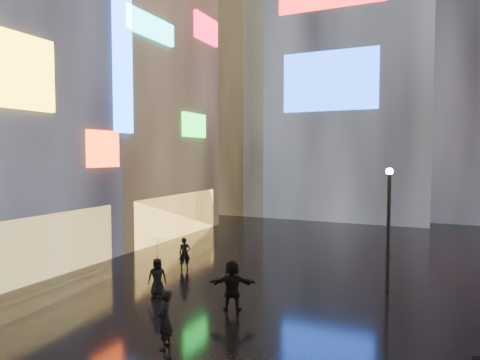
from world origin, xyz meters
The scene contains 9 objects.
ground centered at (0.00, 20.00, 0.00)m, with size 140.00×140.00×0.00m, color black.
building_left_far centered at (-15.98, 26.00, 10.98)m, with size 10.28×12.00×22.00m.
tower_flank_left centered at (-14.00, 42.00, 13.00)m, with size 10.00×10.00×26.00m, color black.
lamp_far centered at (3.49, 19.48, 2.94)m, with size 0.30×0.30×5.20m.
pedestrian_4 centered at (-4.95, 14.79, 0.78)m, with size 0.76×0.49×1.55m, color black.
pedestrian_5 centered at (-1.49, 14.58, 0.94)m, with size 1.74×0.55×1.88m, color black.
pedestrian_6 centered at (-6.11, 18.75, 0.80)m, with size 0.58×0.38×1.60m, color black.
umbrella_2 centered at (-4.95, 14.79, 1.99)m, with size 0.95×0.97×0.87m, color black.
pedestrian_8 centered at (-1.97, 10.97, 0.87)m, with size 0.64×0.42×1.75m, color black.
Camera 1 is at (5.16, 0.62, 5.72)m, focal length 32.00 mm.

